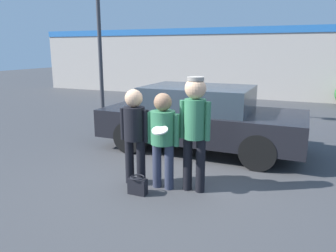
# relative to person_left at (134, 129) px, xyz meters

# --- Properties ---
(ground_plane) EXTENTS (56.00, 56.00, 0.00)m
(ground_plane) POSITION_rel_person_left_xyz_m (0.51, 0.40, -0.97)
(ground_plane) COLOR #3F3F42
(storefront_building) EXTENTS (24.00, 0.22, 3.25)m
(storefront_building) POSITION_rel_person_left_xyz_m (0.51, 10.87, 0.69)
(storefront_building) COLOR #B2A89E
(storefront_building) RESTS_ON ground
(person_left) EXTENTS (0.52, 0.35, 1.63)m
(person_left) POSITION_rel_person_left_xyz_m (0.00, 0.00, 0.00)
(person_left) COLOR black
(person_left) RESTS_ON ground
(person_middle_with_frisbee) EXTENTS (0.57, 0.60, 1.60)m
(person_middle_with_frisbee) POSITION_rel_person_left_xyz_m (0.51, 0.02, -0.01)
(person_middle_with_frisbee) COLOR #2D3347
(person_middle_with_frisbee) RESTS_ON ground
(person_right) EXTENTS (0.51, 0.34, 1.86)m
(person_right) POSITION_rel_person_left_xyz_m (1.01, 0.12, 0.17)
(person_right) COLOR black
(person_right) RESTS_ON ground
(parked_car_near) EXTENTS (4.50, 1.96, 1.46)m
(parked_car_near) POSITION_rel_person_left_xyz_m (0.42, 2.35, -0.22)
(parked_car_near) COLOR black
(parked_car_near) RESTS_ON ground
(street_lamp) EXTENTS (1.42, 0.35, 5.43)m
(street_lamp) POSITION_rel_person_left_xyz_m (-3.14, 4.07, 2.41)
(street_lamp) COLOR #38383D
(street_lamp) RESTS_ON ground
(handbag) EXTENTS (0.30, 0.23, 0.30)m
(handbag) POSITION_rel_person_left_xyz_m (0.24, -0.36, -0.83)
(handbag) COLOR black
(handbag) RESTS_ON ground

